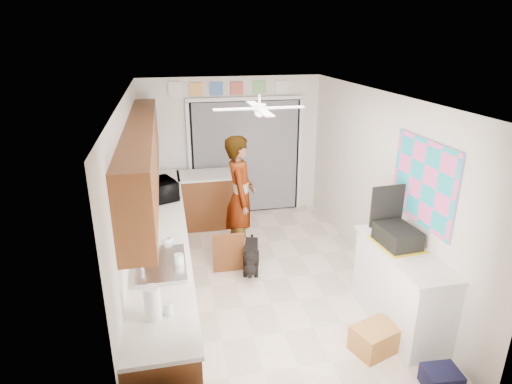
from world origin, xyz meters
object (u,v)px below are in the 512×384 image
suitcase (397,236)px  microwave (162,189)px  soap_bottle (153,224)px  paper_towel_roll (153,303)px  navy_crate (441,379)px  cardboard_box (375,339)px  man (240,198)px  cup (167,242)px  dog (251,256)px

suitcase → microwave: bearing=137.6°
soap_bottle → paper_towel_roll: bearing=-89.5°
paper_towel_roll → navy_crate: 2.80m
microwave → paper_towel_roll: 2.83m
cardboard_box → soap_bottle: bearing=149.5°
paper_towel_roll → man: man is taller
cup → man: man is taller
microwave → dog: bearing=-143.2°
navy_crate → man: bearing=115.0°
paper_towel_roll → navy_crate: bearing=-7.6°
paper_towel_roll → navy_crate: paper_towel_roll is taller
soap_bottle → dog: soap_bottle is taller
soap_bottle → paper_towel_roll: soap_bottle is taller
soap_bottle → cup: 0.32m
suitcase → dog: 2.10m
navy_crate → man: man is taller
soap_bottle → cardboard_box: (2.23, -1.32, -0.95)m
cup → cardboard_box: size_ratio=0.26×
cup → dog: 1.57m
dog → man: bearing=109.9°
cup → navy_crate: bearing=-34.0°
man → microwave: bearing=89.9°
paper_towel_roll → cardboard_box: paper_towel_roll is taller
cup → cardboard_box: (2.08, -1.06, -0.84)m
microwave → man: 1.13m
microwave → cup: microwave is taller
soap_bottle → microwave: bearing=85.2°
paper_towel_roll → cardboard_box: 2.43m
cup → man: 1.71m
cup → man: (1.07, 1.33, -0.06)m
dog → cup: bearing=-130.2°
cup → navy_crate: 3.11m
cup → dog: cup is taller
cup → soap_bottle: bearing=119.6°
navy_crate → dog: dog is taller
paper_towel_roll → microwave: bearing=88.2°
cardboard_box → dog: dog is taller
microwave → dog: size_ratio=0.83×
navy_crate → soap_bottle: bearing=143.7°
cardboard_box → navy_crate: bearing=-57.8°
soap_bottle → cup: bearing=-60.4°
microwave → cardboard_box: bearing=-162.6°
suitcase → cup: bearing=164.2°
cup → man: bearing=51.3°
man → dog: bearing=-165.3°
suitcase → dog: (-1.42, 1.32, -0.80)m
paper_towel_roll → cup: bearing=84.2°
soap_bottle → man: size_ratio=0.17×
soap_bottle → paper_towel_roll: (0.01, -1.58, -0.01)m
soap_bottle → navy_crate: bearing=-36.3°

